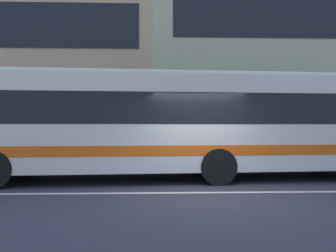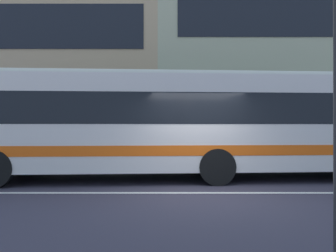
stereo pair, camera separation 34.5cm
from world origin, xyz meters
name	(u,v)px [view 1 (the left image)]	position (x,y,z in m)	size (l,w,h in m)	color
ground_plane	(206,193)	(0.00, 0.00, 0.00)	(160.00, 160.00, 0.00)	#36313F
lane_centre_line	(206,193)	(0.00, 0.00, 0.00)	(60.00, 0.16, 0.01)	silver
hedge_row_far	(263,155)	(3.20, 5.56, 0.42)	(18.73, 1.10, 0.85)	#296E24
apartment_block_left	(11,60)	(-10.54, 13.56, 5.88)	(18.33, 8.78, 11.75)	tan
transit_bus	(184,122)	(-0.35, 2.14, 1.74)	(12.36, 3.33, 3.15)	silver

